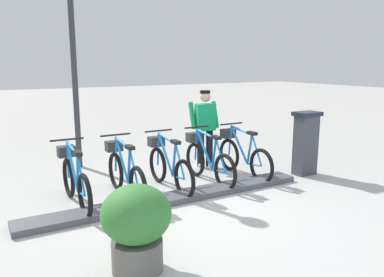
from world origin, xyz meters
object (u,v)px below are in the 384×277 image
worker_near_rack (205,126)px  bike_docked_1 (207,160)px  bike_docked_4 (75,179)px  bike_docked_2 (168,165)px  lamp_post (72,36)px  planter_bush (136,224)px  bike_docked_0 (242,155)px  bike_docked_3 (124,172)px  payment_kiosk (306,142)px

worker_near_rack → bike_docked_1: bearing=150.5°
bike_docked_1 → bike_docked_4: size_ratio=1.00×
bike_docked_2 → lamp_post: 3.44m
worker_near_rack → lamp_post: (1.40, 2.35, 1.85)m
lamp_post → bike_docked_2: bearing=-156.5°
planter_bush → lamp_post: bearing=-6.7°
bike_docked_0 → bike_docked_4: bearing=90.0°
bike_docked_1 → bike_docked_3: (0.00, 1.65, 0.00)m
bike_docked_0 → worker_near_rack: size_ratio=1.04×
bike_docked_0 → bike_docked_1: size_ratio=1.00×
bike_docked_2 → lamp_post: lamp_post is taller
bike_docked_0 → bike_docked_3: size_ratio=1.00×
bike_docked_2 → lamp_post: bearing=23.5°
payment_kiosk → bike_docked_1: (0.57, 1.97, -0.24)m
planter_bush → bike_docked_1: bearing=-45.5°
bike_docked_0 → planter_bush: 3.97m
planter_bush → worker_near_rack: bearing=-41.7°
bike_docked_4 → planter_bush: 2.34m
bike_docked_0 → bike_docked_2: same height
bike_docked_3 → worker_near_rack: 2.41m
lamp_post → bike_docked_0: bearing=-131.0°
bike_docked_2 → bike_docked_3: (0.00, 0.83, 0.00)m
bike_docked_1 → bike_docked_2: size_ratio=1.00×
bike_docked_1 → bike_docked_2: 0.83m
bike_docked_2 → planter_bush: bearing=146.4°
bike_docked_1 → bike_docked_0: bearing=-90.0°
bike_docked_1 → lamp_post: (2.32, 1.83, 2.33)m
bike_docked_2 → planter_bush: size_ratio=1.77×
bike_docked_0 → worker_near_rack: (0.92, 0.30, 0.48)m
bike_docked_3 → bike_docked_4: (0.00, 0.83, 0.00)m
lamp_post → bike_docked_4: bearing=164.4°
worker_near_rack → bike_docked_4: bearing=107.0°
bike_docked_3 → bike_docked_4: bearing=90.0°
payment_kiosk → worker_near_rack: size_ratio=0.77×
planter_bush → bike_docked_4: bearing=2.4°
payment_kiosk → bike_docked_2: bearing=78.5°
payment_kiosk → lamp_post: bearing=52.8°
bike_docked_3 → worker_near_rack: size_ratio=1.04×
bike_docked_3 → lamp_post: bearing=4.5°
worker_near_rack → planter_bush: (-3.26, 2.90, -0.37)m
payment_kiosk → bike_docked_3: payment_kiosk is taller
payment_kiosk → lamp_post: (2.89, 3.81, 2.10)m
lamp_post → planter_bush: lamp_post is taller
bike_docked_3 → lamp_post: 3.29m
bike_docked_4 → lamp_post: size_ratio=0.40×
bike_docked_3 → planter_bush: 2.45m
bike_docked_1 → bike_docked_3: same height
bike_docked_3 → lamp_post: size_ratio=0.40×
payment_kiosk → planter_bush: bearing=112.1°
payment_kiosk → bike_docked_4: bearing=82.7°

